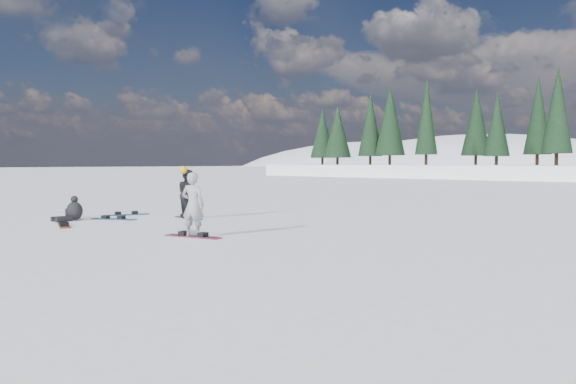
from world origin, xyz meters
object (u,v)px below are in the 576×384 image
object	(u,v)px
snowboarder_woman	(193,204)
seated_rider	(73,211)
gear_bag	(71,214)
snowboard_loose_a	(126,215)
snowboard_loose_c	(113,219)
snowboard_loose_b	(64,226)
snowboarder_man	(188,194)

from	to	relation	value
snowboarder_woman	seated_rider	bearing A→B (deg)	-24.56
gear_bag	snowboard_loose_a	size ratio (longest dim) A/B	0.30
snowboarder_woman	gear_bag	world-z (taller)	snowboarder_woman
gear_bag	snowboard_loose_c	size ratio (longest dim) A/B	0.30
snowboard_loose_b	snowboard_loose_a	distance (m)	3.36
snowboard_loose_b	snowboard_loose_c	bearing A→B (deg)	129.40
snowboarder_woman	gear_bag	size ratio (longest dim) A/B	3.78
snowboarder_man	snowboard_loose_b	world-z (taller)	snowboarder_man
snowboard_loose_b	snowboard_loose_a	size ratio (longest dim) A/B	1.00
snowboarder_man	snowboarder_woman	bearing A→B (deg)	159.98
snowboarder_man	gear_bag	bearing A→B (deg)	57.87
snowboarder_woman	snowboarder_man	bearing A→B (deg)	-61.35
snowboarder_man	snowboard_loose_a	bearing A→B (deg)	32.44
seated_rider	snowboarder_man	bearing A→B (deg)	56.80
gear_bag	snowboard_loose_b	distance (m)	2.28
snowboard_loose_a	snowboarder_woman	bearing A→B (deg)	-88.12
snowboarder_woman	snowboard_loose_c	xyz separation A→B (m)	(-5.16, 0.78, -0.78)
snowboarder_woman	snowboarder_man	size ratio (longest dim) A/B	1.08
snowboarder_man	seated_rider	distance (m)	3.53
seated_rider	snowboard_loose_a	world-z (taller)	seated_rider
snowboard_loose_a	snowboard_loose_c	size ratio (longest dim) A/B	1.00
snowboarder_woman	snowboard_loose_a	size ratio (longest dim) A/B	1.13
snowboarder_man	snowboard_loose_c	xyz separation A→B (m)	(-1.39, -1.85, -0.78)
snowboarder_woman	gear_bag	xyz separation A→B (m)	(-6.53, 0.05, -0.64)
snowboard_loose_c	snowboard_loose_b	bearing A→B (deg)	-100.84
snowboard_loose_a	snowboard_loose_c	distance (m)	1.50
gear_bag	snowboarder_man	bearing A→B (deg)	43.04
seated_rider	snowboard_loose_c	size ratio (longest dim) A/B	0.61
seated_rider	gear_bag	xyz separation A→B (m)	(-0.70, 0.25, -0.14)
snowboard_loose_b	snowboard_loose_c	xyz separation A→B (m)	(-0.61, 1.86, 0.00)
snowboarder_man	snowboard_loose_b	xyz separation A→B (m)	(-0.78, -3.70, -0.78)
snowboard_loose_c	seated_rider	bearing A→B (deg)	-153.33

